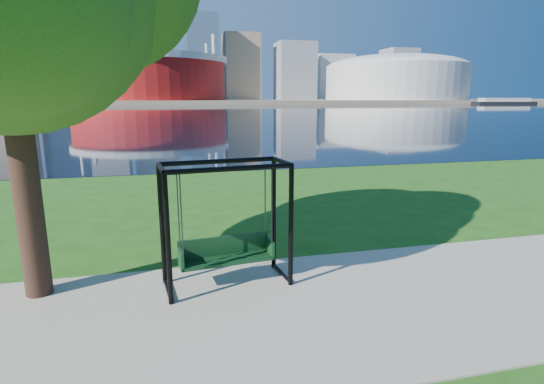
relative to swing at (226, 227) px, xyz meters
name	(u,v)px	position (x,y,z in m)	size (l,w,h in m)	color
ground	(270,297)	(0.60, -0.63, -1.03)	(900.00, 900.00, 0.00)	#1E5114
path	(277,311)	(0.60, -1.13, -1.01)	(120.00, 4.00, 0.03)	#9E937F
river	(173,111)	(0.60, 101.37, -1.02)	(900.00, 180.00, 0.02)	black
far_bank	(168,101)	(0.60, 305.37, -0.03)	(900.00, 228.00, 2.00)	#937F60
stadium	(148,77)	(-9.40, 234.37, 13.20)	(83.00, 83.00, 32.00)	maroon
arena	(396,77)	(135.60, 234.37, 14.85)	(84.00, 84.00, 26.56)	beige
skyline	(160,51)	(-3.66, 318.77, 34.86)	(392.00, 66.00, 96.50)	gray
swing	(226,227)	(0.00, 0.00, 0.00)	(2.16, 1.13, 2.12)	black
barge	(504,101)	(169.46, 182.86, 0.40)	(32.22, 12.17, 3.14)	black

